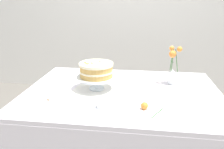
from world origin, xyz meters
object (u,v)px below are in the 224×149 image
Objects in this scene: teacup at (102,105)px; cake_stand at (96,79)px; dining_table at (122,103)px; layer_cake at (96,70)px; fallen_rose at (145,106)px; flower_vase at (172,69)px.

cake_stand is at bearing 107.73° from teacup.
dining_table is at bearing -5.40° from cake_stand.
layer_cake reaches higher than dining_table.
dining_table is 0.26m from cake_stand.
cake_stand reaches higher than teacup.
flower_vase is at bearing 65.99° from fallen_rose.
cake_stand is 1.18× the size of layer_cake.
layer_cake reaches higher than fallen_rose.
dining_table is 4.83× the size of cake_stand.
cake_stand is 2.18× the size of teacup.
fallen_rose is at bearing -57.72° from dining_table.
layer_cake is at bearing -160.90° from flower_vase.
teacup is 0.26m from fallen_rose.
flower_vase is 0.68m from teacup.
cake_stand is at bearing 142.21° from fallen_rose.
flower_vase is 2.15× the size of fallen_rose.
fallen_rose is (0.16, -0.25, 0.11)m from dining_table.
flower_vase is (0.37, 0.21, 0.21)m from dining_table.
cake_stand is 2.09× the size of fallen_rose.
cake_stand is 0.45m from fallen_rose.
layer_cake is at bearing -167.74° from cake_stand.
cake_stand is (-0.19, 0.02, 0.17)m from dining_table.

